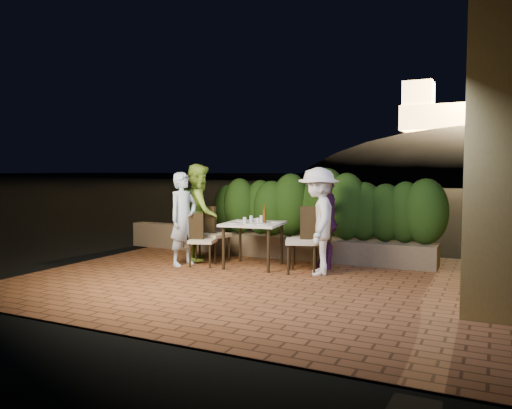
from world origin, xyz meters
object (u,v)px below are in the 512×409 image
Objects in this scene: chair_right_front at (301,240)px; chair_right_back at (305,238)px; dining_table at (253,245)px; chair_left_front at (203,240)px; bowl at (256,220)px; diner_white at (318,221)px; diner_blue at (183,219)px; diner_green at (199,212)px; parapet_lamp at (191,222)px; diner_purple at (326,222)px; chair_left_back at (214,234)px; beer_bottle at (265,214)px.

chair_right_front reaches higher than chair_right_back.
dining_table is 0.87m from chair_left_front.
diner_white is (1.26, -0.36, 0.07)m from bowl.
chair_left_front is 0.57× the size of diner_blue.
bowl is 0.09× the size of diner_green.
diner_blue is 11.42× the size of parapet_lamp.
diner_purple reaches higher than chair_left_front.
diner_blue is at bearing -147.87° from bowl.
bowl is at bearing -23.86° from parapet_lamp.
parapet_lamp is at bearing 12.14° from diner_green.
chair_left_back is 0.99× the size of chair_right_back.
dining_table is at bearing -114.50° from diner_white.
chair_right_front is at bearing 2.14° from chair_left_back.
dining_table reaches higher than parapet_lamp.
chair_left_back is 2.10m from diner_white.
diner_white is at bearing 3.56° from chair_left_back.
chair_left_front reaches higher than bowl.
dining_table is 0.94× the size of chair_right_back.
diner_white is 0.51m from diner_purple.
diner_blue reaches higher than diner_purple.
diner_purple is (0.34, 0.09, 0.27)m from chair_right_back.
beer_bottle is 0.34m from bowl.
diner_purple is at bearing -135.30° from chair_right_front.
dining_table is 0.48m from bowl.
chair_right_back is 2.01m from diner_green.
chair_right_back is at bearing -157.68° from diner_white.
diner_white is at bearing -4.82° from dining_table.
bowl is 1.09m from diner_green.
diner_blue is (-2.04, -0.29, 0.27)m from chair_right_front.
diner_blue is at bearing -60.75° from parapet_lamp.
beer_bottle is 0.29× the size of chair_right_front.
diner_purple reaches higher than bowl.
chair_right_front is at bearing -6.73° from dining_table.
diner_blue reaches higher than chair_right_back.
dining_table is 1.27m from diner_green.
diner_white is at bearing -9.69° from beer_bottle.
chair_right_back is 0.64× the size of diner_purple.
diner_green reaches higher than beer_bottle.
parapet_lamp is (-2.15, 1.03, -0.33)m from beer_bottle.
chair_right_back is at bearing 15.86° from chair_left_back.
diner_white is at bearing 113.12° from chair_right_back.
parapet_lamp is (-3.16, 1.20, -0.27)m from diner_white.
diner_purple is at bearing 176.58° from chair_right_back.
chair_left_back is at bearing -14.34° from chair_right_back.
dining_table is 2.27m from parapet_lamp.
chair_left_back is at bearing -39.67° from parapet_lamp.
parapet_lamp is at bearing 154.46° from beer_bottle.
diner_blue is at bearing -160.15° from beer_bottle.
diner_blue reaches higher than dining_table.
dining_table is 1.03× the size of chair_left_front.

